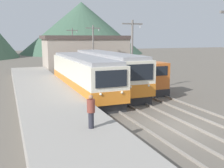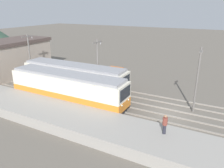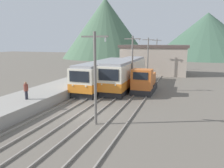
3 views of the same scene
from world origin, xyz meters
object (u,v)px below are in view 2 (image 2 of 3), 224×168
Objects in this scene: commuter_train_center at (74,80)px; catenary_mast_mid at (98,65)px; shunting_locomotive at (102,80)px; catenary_mast_near at (197,78)px; person_on_platform at (165,124)px; catenary_mast_far at (30,55)px; commuter_train_left at (68,89)px.

catenary_mast_mid is at bearing -59.23° from commuter_train_center.
catenary_mast_near is (-1.49, -11.84, 2.50)m from shunting_locomotive.
catenary_mast_near reaches higher than commuter_train_center.
catenary_mast_far is at bearing 71.84° from person_on_platform.
commuter_train_left is 12.06m from person_on_platform.
catenary_mast_mid is 1.00× the size of catenary_mast_far.
catenary_mast_far reaches higher than shunting_locomotive.
person_on_platform is at bearing -108.16° from catenary_mast_far.
commuter_train_left is at bearing 76.20° from person_on_platform.
commuter_train_center is 2.07× the size of catenary_mast_near.
commuter_train_left is at bearing -157.26° from commuter_train_center.
commuter_train_center is 2.07× the size of catenary_mast_far.
commuter_train_center is (2.80, 1.17, 0.08)m from commuter_train_left.
commuter_train_left is at bearing 169.50° from shunting_locomotive.
commuter_train_center is 14.08m from person_on_platform.
person_on_platform is at bearing -103.80° from commuter_train_left.
shunting_locomotive is 2.92m from catenary_mast_mid.
person_on_platform is (-7.19, 1.20, -1.83)m from catenary_mast_near.
catenary_mast_mid is (-1.49, -0.28, 2.50)m from shunting_locomotive.
commuter_train_left is 13.76m from catenary_mast_near.
commuter_train_left reaches higher than shunting_locomotive.
catenary_mast_far is (0.00, 23.11, 0.00)m from catenary_mast_near.
catenary_mast_mid is at bearing -17.51° from commuter_train_left.
commuter_train_left is 2.42× the size of shunting_locomotive.
person_on_platform is at bearing -129.20° from shunting_locomotive.
person_on_platform is at bearing -113.78° from commuter_train_center.
catenary_mast_mid reaches higher than person_on_platform.
catenary_mast_far reaches higher than commuter_train_left.
catenary_mast_far is 23.13m from person_on_platform.
shunting_locomotive is 0.87× the size of catenary_mast_far.
catenary_mast_mid reaches higher than commuter_train_left.
catenary_mast_far is (0.00, 11.55, 0.00)m from catenary_mast_mid.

